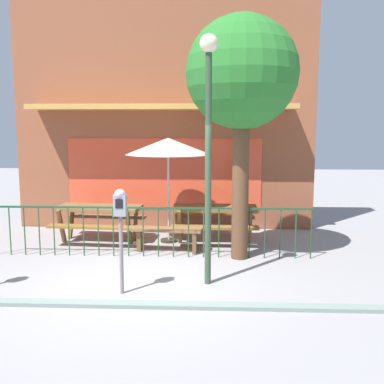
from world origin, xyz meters
name	(u,v)px	position (x,y,z in m)	size (l,w,h in m)	color
ground	(137,286)	(0.00, 0.00, 0.00)	(40.00, 40.00, 0.00)	gray
pub_storefront	(165,111)	(0.00, 4.35, 2.85)	(7.23, 1.30, 5.74)	#512216
patio_fence_front	(151,223)	(0.00, 1.62, 0.66)	(6.10, 0.04, 0.97)	#1A4529
picnic_table_left	(99,214)	(-1.28, 2.73, 0.61)	(1.90, 1.49, 0.79)	brown
picnic_table_right	(215,214)	(1.23, 2.81, 0.61)	(1.81, 1.37, 0.79)	brown
patio_umbrella	(168,147)	(0.23, 2.77, 2.05)	(1.81, 1.81, 2.24)	#28281C
patio_bench	(167,234)	(0.27, 1.99, 0.35)	(1.43, 0.47, 0.48)	brown
parking_meter_far	(120,213)	(-0.17, -0.33, 1.22)	(0.18, 0.17, 1.58)	slate
street_tree	(242,76)	(1.69, 1.60, 3.38)	(2.04, 2.04, 4.46)	brown
street_lamp	(208,124)	(1.11, 0.16, 2.51)	(0.28, 0.28, 3.83)	#324831
curb_edge	(127,306)	(0.00, -0.82, 0.00)	(10.12, 0.20, 0.11)	gray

